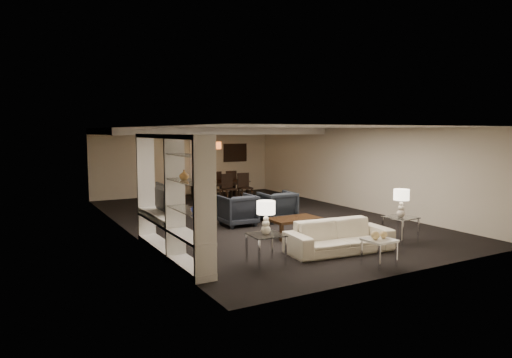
{
  "coord_description": "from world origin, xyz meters",
  "views": [
    {
      "loc": [
        -6.07,
        -10.83,
        2.4
      ],
      "look_at": [
        0.0,
        0.0,
        1.1
      ],
      "focal_mm": 32.0,
      "sensor_mm": 36.0,
      "label": 1
    }
  ],
  "objects_px": {
    "armchair_right": "(277,206)",
    "table_lamp_left": "(266,218)",
    "side_table_left": "(266,249)",
    "coffee_table": "(294,227)",
    "armchair_left": "(237,210)",
    "table_lamp_right": "(401,203)",
    "vase_amber": "(184,175)",
    "marble_table": "(379,253)",
    "chair_fr": "(229,184)",
    "chair_fl": "(198,185)",
    "floor_lamp": "(168,177)",
    "chair_nl": "(213,189)",
    "dining_table": "(221,191)",
    "chair_fm": "(214,184)",
    "television": "(159,198)",
    "pendant_light": "(214,145)",
    "side_table_right": "(400,229)",
    "floor_speaker": "(178,224)",
    "chair_nm": "(229,188)",
    "chair_nr": "(245,187)",
    "sofa": "(339,236)",
    "vase_blue": "(196,208)"
  },
  "relations": [
    {
      "from": "armchair_right",
      "to": "table_lamp_left",
      "type": "distance_m",
      "value": 4.05
    },
    {
      "from": "armchair_right",
      "to": "side_table_left",
      "type": "distance_m",
      "value": 4.02
    },
    {
      "from": "coffee_table",
      "to": "table_lamp_left",
      "type": "height_order",
      "value": "table_lamp_left"
    },
    {
      "from": "armchair_left",
      "to": "table_lamp_right",
      "type": "xyz_separation_m",
      "value": [
        2.3,
        -3.3,
        0.45
      ]
    },
    {
      "from": "coffee_table",
      "to": "vase_amber",
      "type": "relative_size",
      "value": 6.65
    },
    {
      "from": "table_lamp_left",
      "to": "marble_table",
      "type": "height_order",
      "value": "table_lamp_left"
    },
    {
      "from": "chair_fr",
      "to": "table_lamp_left",
      "type": "bearing_deg",
      "value": 65.09
    },
    {
      "from": "table_lamp_left",
      "to": "chair_fr",
      "type": "distance_m",
      "value": 8.68
    },
    {
      "from": "chair_fl",
      "to": "floor_lamp",
      "type": "distance_m",
      "value": 1.22
    },
    {
      "from": "chair_nl",
      "to": "dining_table",
      "type": "bearing_deg",
      "value": 41.35
    },
    {
      "from": "chair_fm",
      "to": "television",
      "type": "bearing_deg",
      "value": 55.2
    },
    {
      "from": "armchair_left",
      "to": "floor_lamp",
      "type": "bearing_deg",
      "value": -85.88
    },
    {
      "from": "pendant_light",
      "to": "chair_fr",
      "type": "relative_size",
      "value": 0.54
    },
    {
      "from": "television",
      "to": "vase_amber",
      "type": "distance_m",
      "value": 1.68
    },
    {
      "from": "side_table_right",
      "to": "floor_speaker",
      "type": "xyz_separation_m",
      "value": [
        -4.4,
        1.89,
        0.22
      ]
    },
    {
      "from": "coffee_table",
      "to": "table_lamp_left",
      "type": "bearing_deg",
      "value": -136.74
    },
    {
      "from": "chair_fm",
      "to": "floor_lamp",
      "type": "xyz_separation_m",
      "value": [
        -1.76,
        -0.14,
        0.36
      ]
    },
    {
      "from": "coffee_table",
      "to": "chair_nm",
      "type": "bearing_deg",
      "value": 80.53
    },
    {
      "from": "side_table_left",
      "to": "table_lamp_right",
      "type": "xyz_separation_m",
      "value": [
        3.4,
        0.0,
        0.58
      ]
    },
    {
      "from": "side_table_right",
      "to": "chair_fl",
      "type": "distance_m",
      "value": 8.21
    },
    {
      "from": "coffee_table",
      "to": "television",
      "type": "bearing_deg",
      "value": 171.26
    },
    {
      "from": "side_table_left",
      "to": "chair_nr",
      "type": "height_order",
      "value": "chair_nr"
    },
    {
      "from": "armchair_right",
      "to": "chair_nr",
      "type": "relative_size",
      "value": 0.91
    },
    {
      "from": "coffee_table",
      "to": "armchair_right",
      "type": "distance_m",
      "value": 1.81
    },
    {
      "from": "armchair_left",
      "to": "armchair_right",
      "type": "xyz_separation_m",
      "value": [
        1.2,
        0.0,
        0.0
      ]
    },
    {
      "from": "sofa",
      "to": "coffee_table",
      "type": "xyz_separation_m",
      "value": [
        0.0,
        1.6,
        -0.1
      ]
    },
    {
      "from": "vase_amber",
      "to": "floor_speaker",
      "type": "height_order",
      "value": "vase_amber"
    },
    {
      "from": "coffee_table",
      "to": "floor_speaker",
      "type": "xyz_separation_m",
      "value": [
        -2.7,
        0.29,
        0.29
      ]
    },
    {
      "from": "armchair_left",
      "to": "vase_amber",
      "type": "height_order",
      "value": "vase_amber"
    },
    {
      "from": "pendant_light",
      "to": "chair_fr",
      "type": "height_order",
      "value": "pendant_light"
    },
    {
      "from": "coffee_table",
      "to": "marble_table",
      "type": "distance_m",
      "value": 2.7
    },
    {
      "from": "side_table_right",
      "to": "chair_fl",
      "type": "bearing_deg",
      "value": 100.09
    },
    {
      "from": "chair_fr",
      "to": "television",
      "type": "bearing_deg",
      "value": 49.74
    },
    {
      "from": "vase_amber",
      "to": "chair_nr",
      "type": "height_order",
      "value": "vase_amber"
    },
    {
      "from": "vase_blue",
      "to": "floor_lamp",
      "type": "distance_m",
      "value": 8.26
    },
    {
      "from": "sofa",
      "to": "armchair_left",
      "type": "height_order",
      "value": "armchair_left"
    },
    {
      "from": "marble_table",
      "to": "chair_nl",
      "type": "relative_size",
      "value": 0.51
    },
    {
      "from": "coffee_table",
      "to": "floor_speaker",
      "type": "distance_m",
      "value": 2.73
    },
    {
      "from": "floor_speaker",
      "to": "floor_lamp",
      "type": "distance_m",
      "value": 6.32
    },
    {
      "from": "dining_table",
      "to": "chair_nr",
      "type": "relative_size",
      "value": 1.92
    },
    {
      "from": "chair_nm",
      "to": "pendant_light",
      "type": "bearing_deg",
      "value": 116.69
    },
    {
      "from": "table_lamp_left",
      "to": "armchair_right",
      "type": "bearing_deg",
      "value": 55.12
    },
    {
      "from": "floor_lamp",
      "to": "coffee_table",
      "type": "bearing_deg",
      "value": -81.97
    },
    {
      "from": "table_lamp_right",
      "to": "chair_nl",
      "type": "relative_size",
      "value": 0.63
    },
    {
      "from": "table_lamp_right",
      "to": "vase_blue",
      "type": "distance_m",
      "value": 4.76
    },
    {
      "from": "armchair_right",
      "to": "television",
      "type": "height_order",
      "value": "television"
    },
    {
      "from": "table_lamp_left",
      "to": "dining_table",
      "type": "distance_m",
      "value": 7.87
    },
    {
      "from": "chair_nl",
      "to": "chair_nm",
      "type": "distance_m",
      "value": 0.6
    },
    {
      "from": "television",
      "to": "chair_nr",
      "type": "xyz_separation_m",
      "value": [
        4.49,
        4.71,
        -0.55
      ]
    },
    {
      "from": "table_lamp_right",
      "to": "floor_lamp",
      "type": "bearing_deg",
      "value": 108.1
    }
  ]
}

